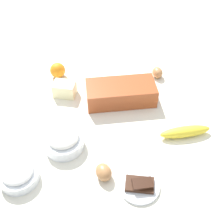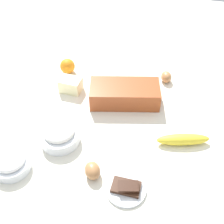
{
  "view_description": "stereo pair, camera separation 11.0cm",
  "coord_description": "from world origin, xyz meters",
  "px_view_note": "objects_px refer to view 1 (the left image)",
  "views": [
    {
      "loc": [
        0.08,
        -0.78,
        0.82
      ],
      "look_at": [
        0.0,
        0.0,
        0.04
      ],
      "focal_mm": 46.41,
      "sensor_mm": 36.0,
      "label": 1
    },
    {
      "loc": [
        0.19,
        -0.76,
        0.82
      ],
      "look_at": [
        0.0,
        0.0,
        0.04
      ],
      "focal_mm": 46.41,
      "sensor_mm": 36.0,
      "label": 2
    }
  ],
  "objects_px": {
    "orange_fruit": "(58,70)",
    "egg_beside_bowl": "(105,172)",
    "flour_bowl": "(64,140)",
    "banana": "(185,132)",
    "butter_block": "(65,89)",
    "chocolate_plate": "(140,185)",
    "sugar_bowl": "(18,174)",
    "egg_near_butter": "(157,73)",
    "loaf_pan": "(121,93)"
  },
  "relations": [
    {
      "from": "flour_bowl",
      "to": "banana",
      "type": "height_order",
      "value": "flour_bowl"
    },
    {
      "from": "butter_block",
      "to": "chocolate_plate",
      "type": "xyz_separation_m",
      "value": [
        0.33,
        -0.41,
        -0.02
      ]
    },
    {
      "from": "flour_bowl",
      "to": "egg_beside_bowl",
      "type": "bearing_deg",
      "value": -34.69
    },
    {
      "from": "sugar_bowl",
      "to": "banana",
      "type": "distance_m",
      "value": 0.6
    },
    {
      "from": "orange_fruit",
      "to": "egg_beside_bowl",
      "type": "distance_m",
      "value": 0.58
    },
    {
      "from": "flour_bowl",
      "to": "banana",
      "type": "bearing_deg",
      "value": 12.63
    },
    {
      "from": "banana",
      "to": "orange_fruit",
      "type": "distance_m",
      "value": 0.62
    },
    {
      "from": "banana",
      "to": "egg_beside_bowl",
      "type": "relative_size",
      "value": 2.97
    },
    {
      "from": "butter_block",
      "to": "egg_beside_bowl",
      "type": "relative_size",
      "value": 1.41
    },
    {
      "from": "loaf_pan",
      "to": "butter_block",
      "type": "relative_size",
      "value": 3.36
    },
    {
      "from": "butter_block",
      "to": "egg_near_butter",
      "type": "distance_m",
      "value": 0.42
    },
    {
      "from": "egg_beside_bowl",
      "to": "sugar_bowl",
      "type": "bearing_deg",
      "value": -172.1
    },
    {
      "from": "sugar_bowl",
      "to": "butter_block",
      "type": "xyz_separation_m",
      "value": [
        0.06,
        0.43,
        0.0
      ]
    },
    {
      "from": "loaf_pan",
      "to": "sugar_bowl",
      "type": "height_order",
      "value": "loaf_pan"
    },
    {
      "from": "egg_near_butter",
      "to": "egg_beside_bowl",
      "type": "bearing_deg",
      "value": -107.39
    },
    {
      "from": "sugar_bowl",
      "to": "orange_fruit",
      "type": "xyz_separation_m",
      "value": [
        -0.0,
        0.55,
        0.01
      ]
    },
    {
      "from": "flour_bowl",
      "to": "butter_block",
      "type": "xyz_separation_m",
      "value": [
        -0.06,
        0.28,
        -0.0
      ]
    },
    {
      "from": "orange_fruit",
      "to": "chocolate_plate",
      "type": "bearing_deg",
      "value": -53.9
    },
    {
      "from": "flour_bowl",
      "to": "butter_block",
      "type": "distance_m",
      "value": 0.28
    },
    {
      "from": "sugar_bowl",
      "to": "egg_near_butter",
      "type": "relative_size",
      "value": 2.11
    },
    {
      "from": "banana",
      "to": "flour_bowl",
      "type": "bearing_deg",
      "value": -167.37
    },
    {
      "from": "sugar_bowl",
      "to": "egg_beside_bowl",
      "type": "xyz_separation_m",
      "value": [
        0.27,
        0.04,
        -0.0
      ]
    },
    {
      "from": "loaf_pan",
      "to": "banana",
      "type": "distance_m",
      "value": 0.3
    },
    {
      "from": "sugar_bowl",
      "to": "egg_beside_bowl",
      "type": "relative_size",
      "value": 1.99
    },
    {
      "from": "egg_near_butter",
      "to": "chocolate_plate",
      "type": "height_order",
      "value": "egg_near_butter"
    },
    {
      "from": "sugar_bowl",
      "to": "orange_fruit",
      "type": "distance_m",
      "value": 0.55
    },
    {
      "from": "loaf_pan",
      "to": "sugar_bowl",
      "type": "relative_size",
      "value": 2.37
    },
    {
      "from": "chocolate_plate",
      "to": "egg_beside_bowl",
      "type": "bearing_deg",
      "value": 166.44
    },
    {
      "from": "loaf_pan",
      "to": "egg_beside_bowl",
      "type": "bearing_deg",
      "value": -106.19
    },
    {
      "from": "egg_near_butter",
      "to": "butter_block",
      "type": "bearing_deg",
      "value": -157.18
    },
    {
      "from": "banana",
      "to": "chocolate_plate",
      "type": "distance_m",
      "value": 0.28
    },
    {
      "from": "banana",
      "to": "egg_beside_bowl",
      "type": "height_order",
      "value": "egg_beside_bowl"
    },
    {
      "from": "orange_fruit",
      "to": "chocolate_plate",
      "type": "xyz_separation_m",
      "value": [
        0.39,
        -0.53,
        -0.02
      ]
    },
    {
      "from": "flour_bowl",
      "to": "sugar_bowl",
      "type": "height_order",
      "value": "flour_bowl"
    },
    {
      "from": "butter_block",
      "to": "chocolate_plate",
      "type": "relative_size",
      "value": 0.69
    },
    {
      "from": "butter_block",
      "to": "orange_fruit",
      "type": "bearing_deg",
      "value": 115.87
    },
    {
      "from": "egg_near_butter",
      "to": "egg_beside_bowl",
      "type": "xyz_separation_m",
      "value": [
        -0.17,
        -0.55,
        0.0
      ]
    },
    {
      "from": "loaf_pan",
      "to": "flour_bowl",
      "type": "xyz_separation_m",
      "value": [
        -0.18,
        -0.27,
        -0.01
      ]
    },
    {
      "from": "loaf_pan",
      "to": "flour_bowl",
      "type": "relative_size",
      "value": 2.13
    },
    {
      "from": "flour_bowl",
      "to": "chocolate_plate",
      "type": "distance_m",
      "value": 0.31
    },
    {
      "from": "banana",
      "to": "loaf_pan",
      "type": "bearing_deg",
      "value": 146.12
    },
    {
      "from": "loaf_pan",
      "to": "egg_beside_bowl",
      "type": "xyz_separation_m",
      "value": [
        -0.02,
        -0.38,
        -0.02
      ]
    },
    {
      "from": "sugar_bowl",
      "to": "butter_block",
      "type": "distance_m",
      "value": 0.43
    },
    {
      "from": "flour_bowl",
      "to": "chocolate_plate",
      "type": "bearing_deg",
      "value": -26.76
    },
    {
      "from": "egg_beside_bowl",
      "to": "loaf_pan",
      "type": "bearing_deg",
      "value": 86.83
    },
    {
      "from": "flour_bowl",
      "to": "egg_near_butter",
      "type": "distance_m",
      "value": 0.55
    },
    {
      "from": "flour_bowl",
      "to": "egg_near_butter",
      "type": "xyz_separation_m",
      "value": [
        0.33,
        0.44,
        -0.01
      ]
    },
    {
      "from": "flour_bowl",
      "to": "banana",
      "type": "relative_size",
      "value": 0.74
    },
    {
      "from": "flour_bowl",
      "to": "sugar_bowl",
      "type": "xyz_separation_m",
      "value": [
        -0.11,
        -0.15,
        -0.0
      ]
    },
    {
      "from": "flour_bowl",
      "to": "egg_beside_bowl",
      "type": "distance_m",
      "value": 0.19
    }
  ]
}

